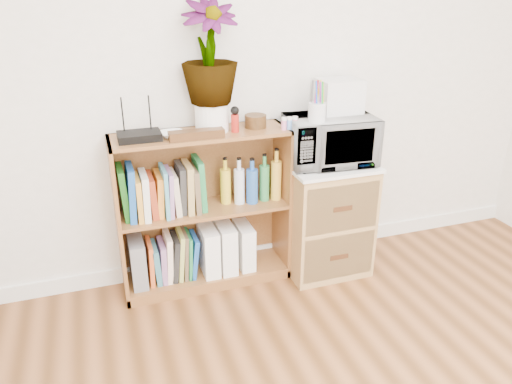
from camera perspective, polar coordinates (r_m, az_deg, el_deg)
name	(u,v)px	position (r m, az deg, el deg)	size (l,w,h in m)	color
skirting_board	(253,253)	(3.34, -0.32, -6.95)	(4.00, 0.02, 0.10)	white
bookshelf	(204,211)	(2.94, -5.96, -2.17)	(1.00, 0.30, 0.95)	brown
wicker_unit	(324,217)	(3.16, 7.80, -2.88)	(0.50, 0.45, 0.70)	#9E7542
microwave	(330,140)	(2.97, 8.42, 5.91)	(0.51, 0.34, 0.28)	silver
pen_cup	(317,112)	(2.80, 6.98, 9.03)	(0.10, 0.10, 0.11)	silver
small_appliance	(339,96)	(3.02, 9.41, 10.80)	(0.25, 0.21, 0.19)	silver
router	(139,136)	(2.70, -13.20, 6.24)	(0.22, 0.15, 0.04)	black
white_bowl	(172,134)	(2.71, -9.60, 6.51)	(0.13, 0.13, 0.03)	white
plant_pot	(212,117)	(2.79, -5.08, 8.52)	(0.18, 0.18, 0.16)	white
potted_plant	(209,52)	(2.72, -5.35, 15.61)	(0.30, 0.30, 0.54)	#3D7C31
trinket_box	(197,135)	(2.67, -6.81, 6.54)	(0.29, 0.07, 0.05)	#3B2210
kokeshi_doll	(235,123)	(2.77, -2.42, 7.86)	(0.04, 0.04, 0.10)	#A61C14
wooden_bowl	(255,121)	(2.86, -0.06, 8.10)	(0.12, 0.12, 0.07)	#321F0D
paint_jars	(289,125)	(2.83, 3.84, 7.68)	(0.10, 0.04, 0.05)	#D5768A
file_box	(137,261)	(3.02, -13.40, -7.71)	(0.09, 0.23, 0.28)	slate
magazine_holder_left	(209,250)	(3.06, -5.44, -6.58)	(0.09, 0.23, 0.29)	white
magazine_holder_mid	(225,246)	(3.08, -3.52, -6.23)	(0.09, 0.24, 0.30)	white
magazine_holder_right	(244,245)	(3.11, -1.39, -6.07)	(0.09, 0.22, 0.28)	white
cookbooks	(163,191)	(2.85, -10.61, 0.10)	(0.47, 0.20, 0.31)	#1D631A
liquor_bottles	(252,179)	(2.95, -0.51, 1.52)	(0.36, 0.07, 0.31)	gold
lower_books	(172,257)	(3.04, -9.58, -7.34)	(0.30, 0.19, 0.29)	#D85A26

